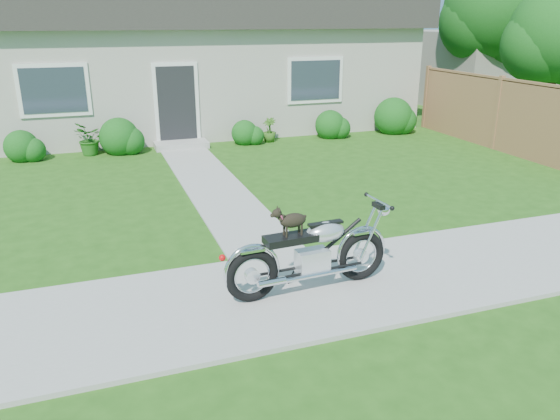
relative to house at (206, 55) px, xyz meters
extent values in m
plane|color=#235114|center=(0.00, -11.99, -2.16)|extent=(80.00, 80.00, 0.00)
cube|color=#9E9B93|center=(0.00, -11.99, -2.14)|extent=(24.00, 2.20, 0.04)
cube|color=#9E9B93|center=(-1.50, -6.99, -2.14)|extent=(1.20, 8.00, 0.03)
cube|color=beige|center=(0.00, 0.01, -0.66)|extent=(12.00, 6.00, 3.00)
cube|color=#2D2B28|center=(0.00, 0.01, 1.34)|extent=(12.60, 6.60, 1.00)
cube|color=black|center=(-1.50, -3.02, -1.11)|extent=(1.00, 0.06, 2.10)
cube|color=#9E9B93|center=(-1.50, -3.37, -2.08)|extent=(1.40, 0.70, 0.16)
cube|color=#2D3847|center=(-4.50, -3.02, -0.56)|extent=(1.70, 0.05, 1.30)
cube|color=#2D3847|center=(2.50, -3.02, -0.56)|extent=(1.70, 0.05, 1.30)
cube|color=#9B6145|center=(6.30, -6.24, -1.26)|extent=(0.08, 6.50, 1.80)
cube|color=#9B6145|center=(6.30, -2.99, -1.21)|extent=(0.12, 0.12, 1.90)
cube|color=#9B6145|center=(6.30, -6.24, -1.21)|extent=(0.12, 0.12, 1.90)
cube|color=#9B6145|center=(6.30, -6.24, -0.34)|extent=(0.08, 6.50, 0.08)
cylinder|color=#3D2B1C|center=(9.20, -4.98, -0.99)|extent=(0.28, 0.28, 2.33)
sphere|color=#155015|center=(9.20, -4.98, 0.73)|extent=(2.79, 2.79, 2.79)
cylinder|color=#3D2B1C|center=(9.85, -1.36, -0.72)|extent=(0.28, 0.28, 2.88)
sphere|color=#155015|center=(9.85, -1.36, 1.41)|extent=(3.46, 3.46, 3.46)
sphere|color=#155015|center=(10.25, -1.66, 0.84)|extent=(2.53, 2.53, 2.53)
sphere|color=#155015|center=(0.23, -3.49, -1.85)|extent=(0.72, 0.72, 0.72)
sphere|color=#155015|center=(4.87, -3.49, -1.67)|extent=(1.15, 1.15, 1.15)
sphere|color=#155015|center=(-5.37, -3.49, -1.81)|extent=(0.81, 0.81, 0.81)
sphere|color=#155015|center=(-3.08, -3.49, -1.74)|extent=(0.99, 0.99, 0.99)
sphere|color=#155015|center=(2.79, -3.49, -1.79)|extent=(0.86, 0.86, 0.86)
imported|color=#215F19|center=(-3.79, -3.44, -1.74)|extent=(0.88, 0.94, 0.84)
imported|color=#2E5C19|center=(0.96, -3.44, -1.82)|extent=(0.53, 0.53, 0.67)
torus|color=black|center=(-0.63, -12.03, -1.78)|extent=(0.68, 0.15, 0.67)
torus|color=black|center=(-2.13, -12.12, -1.78)|extent=(0.68, 0.15, 0.67)
cube|color=silver|center=(-1.33, -12.07, -1.73)|extent=(0.41, 0.26, 0.30)
ellipsoid|color=silver|center=(-1.16, -12.06, -1.36)|extent=(0.53, 0.32, 0.26)
cube|color=black|center=(-1.63, -12.09, -1.38)|extent=(0.66, 0.30, 0.09)
cube|color=silver|center=(-0.63, -12.03, -1.44)|extent=(0.31, 0.16, 0.03)
cube|color=silver|center=(-2.13, -12.12, -1.44)|extent=(0.31, 0.16, 0.03)
cylinder|color=silver|center=(-0.41, -12.01, -1.06)|extent=(0.06, 0.60, 0.03)
sphere|color=silver|center=(-0.33, -12.01, -1.18)|extent=(0.18, 0.18, 0.17)
cylinder|color=silver|center=(-1.32, -12.20, -1.86)|extent=(1.10, 0.12, 0.06)
ellipsoid|color=black|center=(-1.60, -12.08, -1.15)|extent=(0.34, 0.18, 0.18)
sphere|color=black|center=(-1.80, -12.10, -1.03)|extent=(0.11, 0.11, 0.11)
cylinder|color=black|center=(-1.70, -12.05, -1.27)|extent=(0.03, 0.03, 0.14)
cylinder|color=black|center=(-1.69, -12.13, -1.27)|extent=(0.03, 0.03, 0.14)
cylinder|color=black|center=(-1.50, -12.04, -1.27)|extent=(0.03, 0.03, 0.14)
cylinder|color=black|center=(-1.50, -12.12, -1.27)|extent=(0.03, 0.03, 0.14)
torus|color=#CD366A|center=(-1.76, -12.09, -1.08)|extent=(0.06, 0.10, 0.09)
camera|label=1|loc=(-3.76, -17.77, 1.13)|focal=35.00mm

